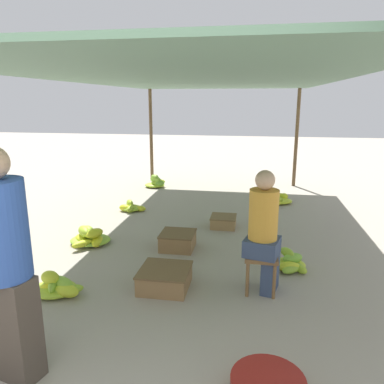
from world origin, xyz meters
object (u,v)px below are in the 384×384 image
object	(u,v)px
banana_pile_left_1	(131,207)
banana_pile_right_2	(265,192)
vendor_foreground	(5,264)
crate_near	(165,278)
crate_far	(223,221)
banana_pile_left_2	(156,183)
crate_mid	(178,240)
stool	(261,262)
vendor_seated	(265,230)
banana_pile_left_3	(57,287)
banana_pile_right_0	(277,199)
banana_pile_left_0	(90,238)
banana_pile_right_1	(289,263)

from	to	relation	value
banana_pile_left_1	banana_pile_right_2	xyz separation A→B (m)	(2.48, 1.58, 0.01)
vendor_foreground	banana_pile_right_2	bearing A→B (deg)	71.72
crate_near	crate_far	size ratio (longest dim) A/B	1.32
banana_pile_left_2	crate_mid	distance (m)	3.78
stool	crate_far	xyz separation A→B (m)	(-0.57, 2.02, -0.25)
vendor_foreground	vendor_seated	bearing A→B (deg)	41.30
banana_pile_left_3	banana_pile_right_0	world-z (taller)	banana_pile_left_3
banana_pile_left_3	crate_near	distance (m)	1.13
vendor_foreground	banana_pile_left_0	xyz separation A→B (m)	(-0.60, 2.54, -0.79)
banana_pile_left_1	banana_pile_right_2	distance (m)	2.94
banana_pile_left_3	banana_pile_right_2	size ratio (longest dim) A/B	1.34
vendor_foreground	banana_pile_right_2	distance (m)	6.18
banana_pile_left_2	banana_pile_left_3	distance (m)	5.02
vendor_seated	crate_far	distance (m)	2.19
banana_pile_right_2	banana_pile_left_3	bearing A→B (deg)	-115.62
banana_pile_left_1	banana_pile_right_0	distance (m)	2.89
stool	crate_mid	xyz separation A→B (m)	(-1.12, 1.02, -0.22)
vendor_foreground	stool	xyz separation A→B (m)	(1.79, 1.58, -0.55)
banana_pile_left_2	crate_far	world-z (taller)	banana_pile_left_2
vendor_seated	banana_pile_left_3	xyz separation A→B (m)	(-2.12, -0.44, -0.60)
stool	banana_pile_left_2	size ratio (longest dim) A/B	0.84
banana_pile_left_3	crate_near	size ratio (longest dim) A/B	1.09
crate_mid	crate_far	xyz separation A→B (m)	(0.54, 1.01, -0.02)
stool	vendor_seated	xyz separation A→B (m)	(0.02, 0.00, 0.35)
stool	banana_pile_left_2	bearing A→B (deg)	117.52
stool	banana_pile_right_2	bearing A→B (deg)	88.21
banana_pile_right_0	crate_near	xyz separation A→B (m)	(-1.39, -3.75, 0.04)
banana_pile_left_1	banana_pile_right_1	bearing A→B (deg)	-37.24
banana_pile_left_1	banana_pile_left_2	world-z (taller)	banana_pile_left_2
crate_mid	crate_far	world-z (taller)	crate_mid
banana_pile_left_3	banana_pile_right_0	xyz separation A→B (m)	(2.47, 4.09, -0.02)
banana_pile_left_0	banana_pile_right_0	bearing A→B (deg)	44.48
crate_near	banana_pile_left_3	bearing A→B (deg)	-162.73
crate_far	banana_pile_right_1	bearing A→B (deg)	-57.17
vendor_seated	banana_pile_right_2	xyz separation A→B (m)	(0.11, 4.23, -0.62)
banana_pile_left_3	crate_near	xyz separation A→B (m)	(1.08, 0.34, 0.02)
banana_pile_right_1	banana_pile_left_1	bearing A→B (deg)	142.76
vendor_seated	banana_pile_left_2	xyz separation A→B (m)	(-2.41, 4.58, -0.58)
banana_pile_left_0	crate_mid	world-z (taller)	banana_pile_left_0
banana_pile_left_0	crate_near	bearing A→B (deg)	-37.96
stool	crate_mid	world-z (taller)	stool
banana_pile_left_3	banana_pile_left_2	bearing A→B (deg)	93.21
vendor_seated	banana_pile_left_0	distance (m)	2.65
stool	banana_pile_left_1	bearing A→B (deg)	131.55
vendor_foreground	banana_pile_left_3	world-z (taller)	vendor_foreground
crate_mid	banana_pile_right_0	bearing A→B (deg)	60.76
stool	banana_pile_left_1	world-z (taller)	stool
banana_pile_left_0	banana_pile_right_1	distance (m)	2.75
banana_pile_right_2	banana_pile_left_1	bearing A→B (deg)	-147.41
banana_pile_right_0	crate_mid	xyz separation A→B (m)	(-1.48, -2.64, 0.04)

